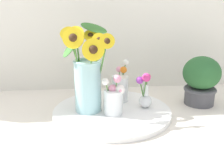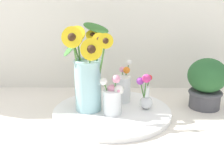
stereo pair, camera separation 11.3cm
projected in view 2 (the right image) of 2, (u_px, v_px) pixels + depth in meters
The scene contains 7 objects.
ground_plane at pixel (103, 118), 1.13m from camera, with size 6.00×6.00×0.00m, color silver.
serving_tray at pixel (112, 112), 1.17m from camera, with size 0.52×0.52×0.02m.
mason_jar_sunflowers at pixel (87, 76), 1.12m from camera, with size 0.24×0.21×0.38m.
vase_small_center at pixel (113, 99), 1.10m from camera, with size 0.10×0.08×0.17m.
vase_bulb_right at pixel (146, 94), 1.15m from camera, with size 0.08×0.08×0.17m.
vase_small_back at pixel (123, 87), 1.25m from camera, with size 0.09×0.10×0.19m.
potted_plant at pixel (207, 82), 1.21m from camera, with size 0.18×0.18×0.24m.
Camera 2 is at (0.05, -1.03, 0.48)m, focal length 42.00 mm.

